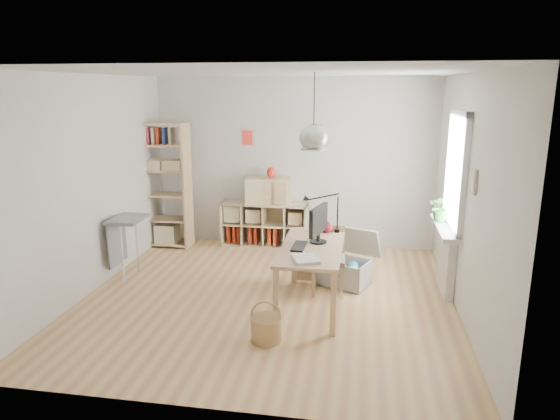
% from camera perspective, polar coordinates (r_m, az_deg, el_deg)
% --- Properties ---
extents(ground, '(4.50, 4.50, 0.00)m').
position_cam_1_polar(ground, '(6.29, -1.37, -9.95)').
color(ground, tan).
rests_on(ground, ground).
extents(room_shell, '(4.50, 4.50, 4.50)m').
position_cam_1_polar(room_shell, '(5.55, 3.86, 8.28)').
color(room_shell, white).
rests_on(room_shell, ground).
extents(window_unit, '(0.07, 1.16, 1.46)m').
position_cam_1_polar(window_unit, '(6.43, 19.56, 4.22)').
color(window_unit, white).
rests_on(window_unit, ground).
extents(radiator, '(0.10, 0.80, 0.80)m').
position_cam_1_polar(radiator, '(6.70, 18.46, -5.51)').
color(radiator, silver).
rests_on(radiator, ground).
extents(windowsill, '(0.22, 1.20, 0.06)m').
position_cam_1_polar(windowsill, '(6.56, 18.32, -1.95)').
color(windowsill, white).
rests_on(windowsill, radiator).
extents(desk, '(0.70, 1.50, 0.75)m').
position_cam_1_polar(desk, '(5.84, 3.65, -4.97)').
color(desk, tan).
rests_on(desk, ground).
extents(cube_shelf, '(1.40, 0.38, 0.72)m').
position_cam_1_polar(cube_shelf, '(8.20, -1.90, -2.00)').
color(cube_shelf, beige).
rests_on(cube_shelf, ground).
extents(tall_bookshelf, '(0.80, 0.38, 2.00)m').
position_cam_1_polar(tall_bookshelf, '(8.21, -13.13, 3.32)').
color(tall_bookshelf, tan).
rests_on(tall_bookshelf, ground).
extents(side_table, '(0.40, 0.55, 0.85)m').
position_cam_1_polar(side_table, '(7.02, -17.43, -2.24)').
color(side_table, gray).
rests_on(side_table, ground).
extents(chair, '(0.43, 0.43, 0.84)m').
position_cam_1_polar(chair, '(6.35, 5.56, -5.15)').
color(chair, gray).
rests_on(chair, ground).
extents(wicker_basket, '(0.32, 0.32, 0.44)m').
position_cam_1_polar(wicker_basket, '(5.25, -1.59, -13.31)').
color(wicker_basket, '#A6854B').
rests_on(wicker_basket, ground).
extents(storage_chest, '(0.89, 0.94, 0.70)m').
position_cam_1_polar(storage_chest, '(6.71, 7.53, -6.40)').
color(storage_chest, silver).
rests_on(storage_chest, ground).
extents(monitor, '(0.20, 0.50, 0.44)m').
position_cam_1_polar(monitor, '(5.86, 4.43, -1.40)').
color(monitor, black).
rests_on(monitor, desk).
extents(keyboard, '(0.16, 0.39, 0.02)m').
position_cam_1_polar(keyboard, '(5.75, 2.20, -4.16)').
color(keyboard, black).
rests_on(keyboard, desk).
extents(task_lamp, '(0.46, 0.17, 0.49)m').
position_cam_1_polar(task_lamp, '(6.23, 4.52, 0.33)').
color(task_lamp, black).
rests_on(task_lamp, desk).
extents(yarn_ball, '(0.16, 0.16, 0.16)m').
position_cam_1_polar(yarn_ball, '(6.30, 5.26, -1.95)').
color(yarn_ball, '#4D0A12').
rests_on(yarn_ball, desk).
extents(paper_tray, '(0.35, 0.39, 0.03)m').
position_cam_1_polar(paper_tray, '(5.33, 2.91, -5.60)').
color(paper_tray, white).
rests_on(paper_tray, desk).
extents(drawer_chest, '(0.78, 0.46, 0.42)m').
position_cam_1_polar(drawer_chest, '(7.99, -1.40, 2.24)').
color(drawer_chest, beige).
rests_on(drawer_chest, cube_shelf).
extents(red_vase, '(0.15, 0.15, 0.17)m').
position_cam_1_polar(red_vase, '(7.93, -0.99, 4.32)').
color(red_vase, maroon).
rests_on(red_vase, drawer_chest).
extents(potted_plant, '(0.33, 0.29, 0.37)m').
position_cam_1_polar(potted_plant, '(6.70, 18.04, 0.29)').
color(potted_plant, '#2B6726').
rests_on(potted_plant, windowsill).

